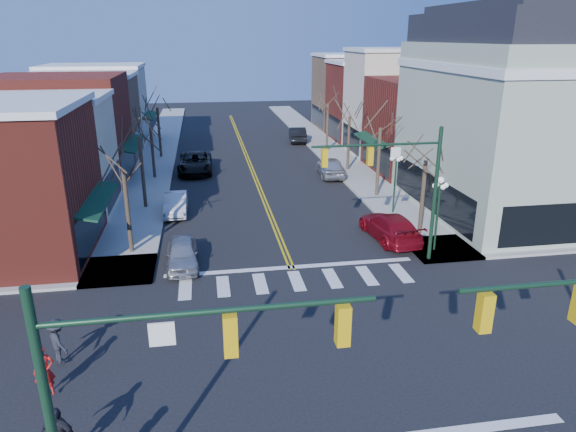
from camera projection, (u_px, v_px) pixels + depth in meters
name	position (u px, v px, depth m)	size (l,w,h in m)	color
ground	(326.00, 353.00, 19.46)	(160.00, 160.00, 0.00)	black
sidewalk_left	(142.00, 203.00, 36.71)	(3.50, 70.00, 0.15)	#9E9B93
sidewalk_right	(377.00, 192.00, 39.40)	(3.50, 70.00, 0.15)	#9E9B93
bldg_left_stucco_a	(31.00, 158.00, 33.99)	(10.00, 7.00, 7.50)	beige
bldg_left_brick_b	(61.00, 130.00, 41.27)	(10.00, 9.00, 8.50)	maroon
bldg_left_tan	(83.00, 119.00, 49.07)	(10.00, 7.50, 7.80)	#86644A
bldg_left_stucco_b	(97.00, 106.00, 56.21)	(10.00, 8.00, 8.20)	beige
bldg_right_brick_a	(432.00, 126.00, 44.49)	(10.00, 8.50, 8.00)	maroon
bldg_right_stucco	(400.00, 103.00, 51.37)	(10.00, 7.00, 10.00)	beige
bldg_right_brick_b	(376.00, 102.00, 58.60)	(10.00, 8.00, 8.50)	maroon
bldg_right_tan	(356.00, 93.00, 65.97)	(10.00, 8.00, 9.00)	#86644A
victorian_corner	(524.00, 113.00, 33.29)	(12.25, 14.25, 13.30)	#A5B098
traffic_mast_near_left	(146.00, 393.00, 10.16)	(6.60, 0.28, 7.20)	#14331E
traffic_mast_far_right	(402.00, 177.00, 25.64)	(6.60, 0.28, 7.20)	#14331E
lamppost_corner	(439.00, 201.00, 27.65)	(0.36, 0.36, 4.33)	#14331E
lamppost_midblock	(396.00, 172.00, 33.71)	(0.36, 0.36, 4.33)	#14331E
tree_left_a	(128.00, 213.00, 27.62)	(0.24, 0.24, 4.76)	#382B21
tree_left_b	(143.00, 173.00, 35.02)	(0.24, 0.24, 5.04)	#382B21
tree_left_c	(153.00, 152.00, 42.55)	(0.24, 0.24, 4.55)	#382B21
tree_left_d	(159.00, 133.00, 49.94)	(0.24, 0.24, 4.90)	#382B21
tree_right_a	(422.00, 199.00, 30.23)	(0.24, 0.24, 4.62)	#382B21
tree_right_b	(378.00, 163.00, 37.58)	(0.24, 0.24, 5.18)	#382B21
tree_right_c	(348.00, 144.00, 45.09)	(0.24, 0.24, 4.83)	#382B21
tree_right_d	(327.00, 128.00, 52.51)	(0.24, 0.24, 4.97)	#382B21
car_left_near	(182.00, 254.00, 26.65)	(1.64, 4.06, 1.38)	#A6A6AA
car_left_mid	(176.00, 204.00, 34.60)	(1.47, 4.20, 1.38)	silver
car_left_far	(195.00, 163.00, 45.10)	(2.86, 6.20, 1.72)	black
car_right_near	(390.00, 227.00, 30.18)	(2.19, 5.38, 1.56)	maroon
car_right_mid	(330.00, 167.00, 43.79)	(1.99, 4.94, 1.68)	#AFB0B4
car_right_far	(298.00, 134.00, 58.26)	(1.75, 5.02, 1.65)	black
pedestrian_red_a	(44.00, 371.00, 16.75)	(0.66, 0.43, 1.80)	red
pedestrian_dark_b	(58.00, 341.00, 18.47)	(1.10, 0.64, 1.71)	#212229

